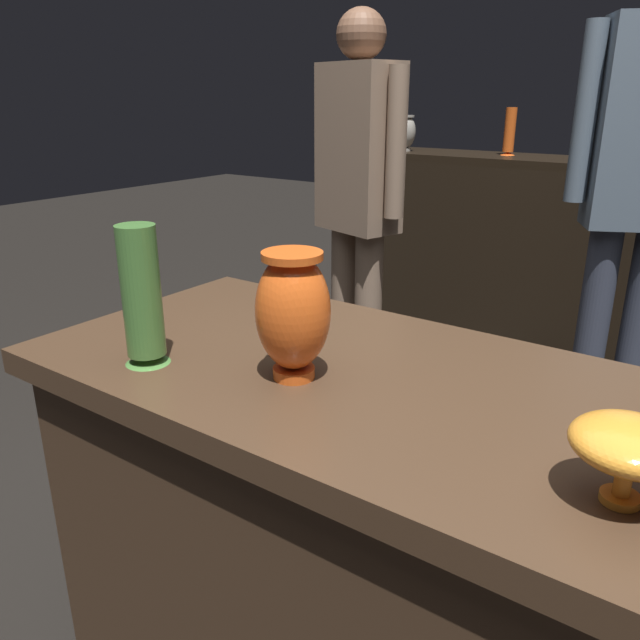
{
  "coord_description": "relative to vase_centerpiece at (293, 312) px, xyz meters",
  "views": [
    {
      "loc": [
        0.58,
        -0.88,
        1.27
      ],
      "look_at": [
        -0.03,
        -0.04,
        0.9
      ],
      "focal_mm": 35.35,
      "sensor_mm": 36.0,
      "label": 1
    }
  ],
  "objects": [
    {
      "name": "display_plinth",
      "position": [
        0.05,
        0.09,
        -0.52
      ],
      "size": [
        1.2,
        0.64,
        0.8
      ],
      "color": "#422D1E",
      "rests_on": "ground_plane"
    },
    {
      "name": "back_display_shelf",
      "position": [
        0.05,
        2.29,
        -0.43
      ],
      "size": [
        2.6,
        0.4,
        0.99
      ],
      "color": "black",
      "rests_on": "ground_plane"
    },
    {
      "name": "vase_centerpiece",
      "position": [
        0.0,
        0.0,
        0.0
      ],
      "size": [
        0.13,
        0.13,
        0.23
      ],
      "color": "#E55B1E",
      "rests_on": "display_plinth"
    },
    {
      "name": "vase_tall_behind",
      "position": [
        0.55,
        -0.05,
        -0.04
      ],
      "size": [
        0.14,
        0.14,
        0.11
      ],
      "color": "orange",
      "rests_on": "display_plinth"
    },
    {
      "name": "vase_left_accent",
      "position": [
        -0.26,
        -0.11,
        0.0
      ],
      "size": [
        0.08,
        0.08,
        0.26
      ],
      "color": "#477A38",
      "rests_on": "display_plinth"
    },
    {
      "name": "shelf_vase_far_left",
      "position": [
        -0.99,
        2.23,
        0.16
      ],
      "size": [
        0.1,
        0.1,
        0.18
      ],
      "color": "gray",
      "rests_on": "back_display_shelf"
    },
    {
      "name": "shelf_vase_left",
      "position": [
        -0.47,
        2.31,
        0.17
      ],
      "size": [
        0.07,
        0.07,
        0.22
      ],
      "color": "#E55B1E",
      "rests_on": "back_display_shelf"
    },
    {
      "name": "visitor_near_left",
      "position": [
        -0.68,
        1.28,
        -0.01
      ],
      "size": [
        0.45,
        0.27,
        1.56
      ],
      "rotation": [
        0.0,
        0.0,
        2.84
      ],
      "color": "#846B56",
      "rests_on": "ground_plane"
    },
    {
      "name": "visitor_center_back",
      "position": [
        0.26,
        1.55,
        0.09
      ],
      "size": [
        0.43,
        0.3,
        1.71
      ],
      "rotation": [
        0.0,
        0.0,
        3.6
      ],
      "color": "#333847",
      "rests_on": "ground_plane"
    }
  ]
}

